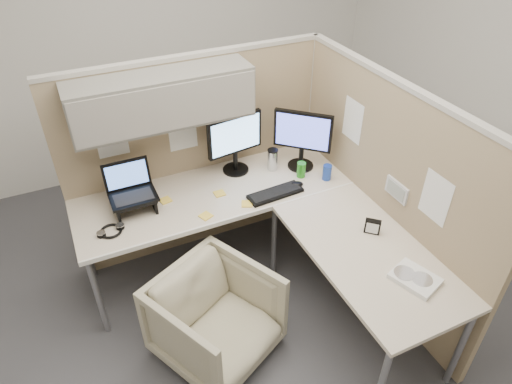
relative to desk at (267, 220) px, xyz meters
name	(u,v)px	position (x,y,z in m)	size (l,w,h in m)	color
ground	(258,305)	(-0.12, -0.13, -0.69)	(4.50, 4.50, 0.00)	#3F3F44
partition_back	(182,132)	(-0.34, 0.70, 0.41)	(2.00, 0.36, 1.63)	tan
partition_right	(380,191)	(0.78, -0.19, 0.13)	(0.07, 2.03, 1.63)	tan
desk	(267,220)	(0.00, 0.00, 0.00)	(2.00, 1.98, 0.73)	beige
office_chair	(216,316)	(-0.52, -0.35, -0.34)	(0.67, 0.63, 0.69)	beige
monitor_left	(235,139)	(0.02, 0.60, 0.32)	(0.44, 0.20, 0.47)	black
monitor_right	(302,136)	(0.50, 0.43, 0.32)	(0.35, 0.33, 0.47)	black
laptop_station	(132,194)	(-0.79, 0.45, 0.17)	(0.31, 0.27, 0.32)	black
keyboard	(275,193)	(0.16, 0.18, 0.05)	(0.41, 0.14, 0.02)	black
mouse	(297,184)	(0.35, 0.21, 0.06)	(0.10, 0.06, 0.03)	black
travel_mug	(273,159)	(0.29, 0.49, 0.13)	(0.08, 0.08, 0.17)	silver
soda_can_green	(327,172)	(0.60, 0.20, 0.10)	(0.07, 0.07, 0.12)	#1E3FA5
soda_can_silver	(301,170)	(0.44, 0.31, 0.10)	(0.07, 0.07, 0.12)	#268C1E
sticky_note_d	(220,193)	(-0.20, 0.36, 0.05)	(0.08, 0.08, 0.01)	yellow
sticky_note_c	(165,200)	(-0.58, 0.45, 0.05)	(0.08, 0.08, 0.01)	yellow
sticky_note_b	(247,204)	(-0.07, 0.17, 0.05)	(0.08, 0.08, 0.01)	yellow
sticky_note_a	(206,216)	(-0.38, 0.16, 0.05)	(0.08, 0.08, 0.01)	yellow
headphones	(111,231)	(-0.99, 0.27, 0.05)	(0.18, 0.17, 0.03)	black
paper_stack	(415,278)	(0.51, -0.89, 0.06)	(0.27, 0.30, 0.03)	white
desk_clock	(372,227)	(0.53, -0.44, 0.09)	(0.10, 0.10, 0.10)	black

